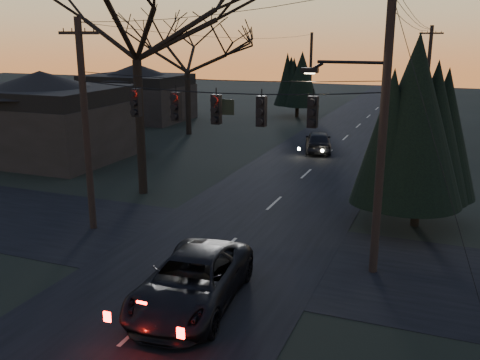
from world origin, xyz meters
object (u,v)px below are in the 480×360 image
at_px(utility_pole_far_l, 309,113).
at_px(suv_near, 192,282).
at_px(utility_pole_left, 94,228).
at_px(sedan_oncoming_a, 318,142).
at_px(utility_pole_right, 373,271).
at_px(utility_pole_far_r, 422,134).
at_px(bare_tree_left, 134,1).
at_px(evergreen_right, 424,119).

distance_m(utility_pole_far_l, suv_near, 40.96).
bearing_deg(utility_pole_left, utility_pole_far_l, 90.00).
xyz_separation_m(utility_pole_left, sedan_oncoming_a, (5.20, 18.17, 0.72)).
height_order(utility_pole_right, sedan_oncoming_a, utility_pole_right).
relative_size(suv_near, sedan_oncoming_a, 1.31).
bearing_deg(utility_pole_right, sedan_oncoming_a, 109.12).
distance_m(utility_pole_right, utility_pole_far_r, 28.00).
relative_size(utility_pole_far_r, bare_tree_left, 0.64).
xyz_separation_m(utility_pole_right, suv_near, (-4.70, -4.38, 0.77)).
bearing_deg(utility_pole_right, utility_pole_left, 180.00).
xyz_separation_m(utility_pole_right, utility_pole_left, (-11.50, 0.00, 0.00)).
bearing_deg(utility_pole_left, utility_pole_far_r, 67.67).
bearing_deg(utility_pole_far_l, utility_pole_far_r, -34.82).
distance_m(suv_near, sedan_oncoming_a, 22.61).
relative_size(utility_pole_left, suv_near, 1.53).
xyz_separation_m(utility_pole_left, suv_near, (6.80, -4.38, 0.77)).
distance_m(utility_pole_far_r, suv_near, 32.73).
bearing_deg(utility_pole_far_r, utility_pole_far_l, 145.18).
distance_m(bare_tree_left, suv_near, 14.93).
height_order(utility_pole_left, evergreen_right, evergreen_right).
bearing_deg(utility_pole_far_r, evergreen_right, -87.50).
xyz_separation_m(suv_near, sedan_oncoming_a, (-1.60, 22.56, -0.05)).
xyz_separation_m(utility_pole_right, evergreen_right, (0.99, 5.27, 4.54)).
bearing_deg(sedan_oncoming_a, suv_near, 79.24).
distance_m(utility_pole_right, bare_tree_left, 16.28).
height_order(utility_pole_right, suv_near, utility_pole_right).
bearing_deg(suv_near, bare_tree_left, 122.62).
height_order(utility_pole_far_l, bare_tree_left, bare_tree_left).
bearing_deg(suv_near, utility_pole_far_r, 76.08).
distance_m(utility_pole_left, evergreen_right, 14.30).
relative_size(utility_pole_far_r, sedan_oncoming_a, 2.01).
relative_size(utility_pole_left, utility_pole_far_l, 1.06).
relative_size(utility_pole_left, bare_tree_left, 0.64).
xyz_separation_m(utility_pole_right, utility_pole_far_r, (0.00, 28.00, 0.00)).
bearing_deg(utility_pole_right, suv_near, -137.00).
relative_size(utility_pole_far_l, bare_tree_left, 0.60).
bearing_deg(evergreen_right, bare_tree_left, -179.81).
distance_m(utility_pole_left, sedan_oncoming_a, 18.92).
height_order(suv_near, sedan_oncoming_a, suv_near).
xyz_separation_m(utility_pole_far_r, suv_near, (-4.70, -32.38, 0.77)).
bearing_deg(sedan_oncoming_a, utility_pole_far_r, -137.48).
bearing_deg(bare_tree_left, utility_pole_far_r, 61.66).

